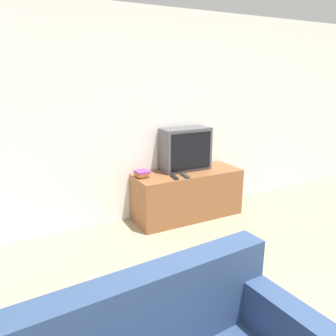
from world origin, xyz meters
name	(u,v)px	position (x,y,z in m)	size (l,w,h in m)	color
wall_back	(148,118)	(0.00, 3.03, 1.30)	(9.00, 0.06, 2.60)	white
tv_stand	(187,194)	(0.40, 2.72, 0.31)	(1.41, 0.53, 0.61)	brown
television	(185,149)	(0.43, 2.83, 0.89)	(0.65, 0.30, 0.55)	#4C4C51
book_stack	(142,174)	(-0.21, 2.79, 0.66)	(0.16, 0.18, 0.08)	#995623
remote_on_stand	(185,176)	(0.27, 2.56, 0.63)	(0.07, 0.20, 0.02)	#2D2D2D
remote_secondary	(174,177)	(0.13, 2.58, 0.63)	(0.08, 0.20, 0.02)	black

